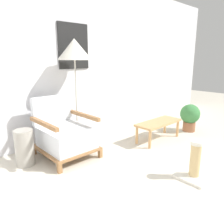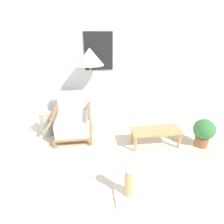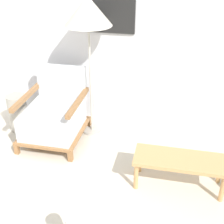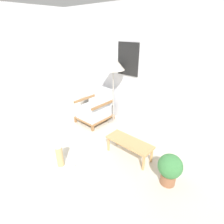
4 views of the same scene
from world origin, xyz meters
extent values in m
plane|color=beige|center=(0.00, 0.00, 0.00)|extent=(14.00, 14.00, 0.00)
cube|color=silver|center=(0.00, 2.33, 1.35)|extent=(8.00, 0.06, 2.70)
cube|color=black|center=(-0.11, 2.29, 1.55)|extent=(0.56, 0.02, 0.72)
cube|color=olive|center=(-1.00, 1.35, 0.06)|extent=(0.05, 0.05, 0.12)
cube|color=olive|center=(-0.36, 1.35, 0.06)|extent=(0.05, 0.05, 0.12)
cube|color=olive|center=(-1.00, 2.08, 0.06)|extent=(0.05, 0.05, 0.12)
cube|color=olive|center=(-0.36, 2.08, 0.06)|extent=(0.05, 0.05, 0.12)
cube|color=olive|center=(-0.68, 1.71, 0.13)|extent=(0.69, 0.78, 0.03)
cube|color=silver|center=(-0.68, 1.69, 0.29)|extent=(0.61, 0.68, 0.28)
cube|color=silver|center=(-0.68, 2.06, 0.62)|extent=(0.61, 0.08, 0.40)
cube|color=olive|center=(-1.00, 1.71, 0.54)|extent=(0.05, 0.72, 0.05)
cube|color=olive|center=(-0.37, 1.71, 0.54)|extent=(0.05, 0.72, 0.05)
cylinder|color=#B7B2A8|center=(-0.29, 1.99, 0.01)|extent=(0.25, 0.25, 0.03)
cylinder|color=#B7B2A8|center=(-0.29, 1.99, 0.68)|extent=(0.02, 0.02, 1.31)
cone|color=beige|center=(-0.29, 1.99, 1.49)|extent=(0.52, 0.52, 0.31)
cube|color=tan|center=(0.80, 1.20, 0.31)|extent=(0.88, 0.34, 0.04)
cylinder|color=tan|center=(0.40, 1.07, 0.15)|extent=(0.04, 0.04, 0.29)
cylinder|color=tan|center=(1.20, 1.07, 0.15)|extent=(0.04, 0.04, 0.29)
cylinder|color=tan|center=(0.40, 1.33, 0.15)|extent=(0.04, 0.04, 0.29)
cylinder|color=tan|center=(1.20, 1.33, 0.15)|extent=(0.04, 0.04, 0.29)
cylinder|color=#9E998E|center=(-1.22, 1.84, 0.24)|extent=(0.24, 0.24, 0.47)
cylinder|color=#935B3D|center=(1.64, 1.08, 0.09)|extent=(0.23, 0.23, 0.18)
sphere|color=#3D7F42|center=(1.64, 1.08, 0.34)|extent=(0.37, 0.37, 0.37)
cube|color=beige|center=(0.09, 0.19, 0.01)|extent=(0.35, 0.35, 0.03)
cylinder|color=tan|center=(0.09, 0.19, 0.22)|extent=(0.12, 0.12, 0.38)
cylinder|color=beige|center=(0.09, 0.19, 0.43)|extent=(0.13, 0.13, 0.04)
camera|label=1|loc=(-2.17, -0.85, 1.35)|focal=35.00mm
camera|label=2|loc=(-0.32, -1.36, 1.90)|focal=28.00mm
camera|label=3|loc=(0.67, -1.26, 2.13)|focal=50.00mm
camera|label=4|loc=(2.31, -0.97, 2.18)|focal=28.00mm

